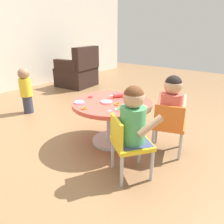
{
  "coord_description": "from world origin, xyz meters",
  "views": [
    {
      "loc": [
        -1.69,
        -1.33,
        1.19
      ],
      "look_at": [
        0.0,
        0.0,
        0.35
      ],
      "focal_mm": 34.48,
      "sensor_mm": 36.0,
      "label": 1
    }
  ],
  "objects_px": {
    "child_chair_left": "(128,143)",
    "craft_scissors": "(116,109)",
    "seated_child_right": "(171,102)",
    "rolling_pin": "(119,95)",
    "toddler_standing": "(26,89)",
    "craft_table": "(112,112)",
    "child_chair_right": "(169,125)",
    "seated_child_left": "(134,117)",
    "armchair_dark": "(78,72)"
  },
  "relations": [
    {
      "from": "child_chair_left",
      "to": "craft_scissors",
      "type": "relative_size",
      "value": 3.77
    },
    {
      "from": "seated_child_right",
      "to": "craft_table",
      "type": "bearing_deg",
      "value": 109.65
    },
    {
      "from": "craft_table",
      "to": "armchair_dark",
      "type": "bearing_deg",
      "value": 54.56
    },
    {
      "from": "child_chair_left",
      "to": "child_chair_right",
      "type": "xyz_separation_m",
      "value": [
        0.54,
        -0.11,
        0.0
      ]
    },
    {
      "from": "child_chair_right",
      "to": "toddler_standing",
      "type": "distance_m",
      "value": 2.15
    },
    {
      "from": "craft_scissors",
      "to": "rolling_pin",
      "type": "bearing_deg",
      "value": 31.78
    },
    {
      "from": "rolling_pin",
      "to": "craft_scissors",
      "type": "relative_size",
      "value": 1.47
    },
    {
      "from": "seated_child_left",
      "to": "child_chair_left",
      "type": "bearing_deg",
      "value": 144.23
    },
    {
      "from": "seated_child_right",
      "to": "craft_scissors",
      "type": "distance_m",
      "value": 0.54
    },
    {
      "from": "armchair_dark",
      "to": "toddler_standing",
      "type": "relative_size",
      "value": 1.26
    },
    {
      "from": "seated_child_left",
      "to": "seated_child_right",
      "type": "bearing_deg",
      "value": -7.81
    },
    {
      "from": "rolling_pin",
      "to": "toddler_standing",
      "type": "bearing_deg",
      "value": 99.13
    },
    {
      "from": "armchair_dark",
      "to": "seated_child_right",
      "type": "bearing_deg",
      "value": -116.03
    },
    {
      "from": "child_chair_left",
      "to": "armchair_dark",
      "type": "xyz_separation_m",
      "value": [
        1.91,
        2.62,
        0.0
      ]
    },
    {
      "from": "child_chair_right",
      "to": "craft_scissors",
      "type": "height_order",
      "value": "child_chair_right"
    },
    {
      "from": "seated_child_left",
      "to": "child_chair_right",
      "type": "xyz_separation_m",
      "value": [
        0.51,
        -0.09,
        -0.23
      ]
    },
    {
      "from": "craft_table",
      "to": "rolling_pin",
      "type": "xyz_separation_m",
      "value": [
        0.17,
        0.03,
        0.14
      ]
    },
    {
      "from": "seated_child_right",
      "to": "armchair_dark",
      "type": "bearing_deg",
      "value": 63.97
    },
    {
      "from": "rolling_pin",
      "to": "craft_table",
      "type": "bearing_deg",
      "value": -169.69
    },
    {
      "from": "child_chair_left",
      "to": "craft_scissors",
      "type": "bearing_deg",
      "value": 53.74
    },
    {
      "from": "seated_child_right",
      "to": "toddler_standing",
      "type": "relative_size",
      "value": 0.76
    },
    {
      "from": "child_chair_left",
      "to": "seated_child_left",
      "type": "height_order",
      "value": "seated_child_left"
    },
    {
      "from": "seated_child_left",
      "to": "craft_scissors",
      "type": "height_order",
      "value": "seated_child_left"
    },
    {
      "from": "craft_table",
      "to": "seated_child_right",
      "type": "height_order",
      "value": "seated_child_right"
    },
    {
      "from": "seated_child_right",
      "to": "rolling_pin",
      "type": "xyz_separation_m",
      "value": [
        -0.03,
        0.6,
        -0.03
      ]
    },
    {
      "from": "craft_table",
      "to": "child_chair_right",
      "type": "height_order",
      "value": "child_chair_right"
    },
    {
      "from": "armchair_dark",
      "to": "rolling_pin",
      "type": "height_order",
      "value": "armchair_dark"
    },
    {
      "from": "child_chair_left",
      "to": "seated_child_left",
      "type": "xyz_separation_m",
      "value": [
        0.03,
        -0.02,
        0.23
      ]
    },
    {
      "from": "child_chair_right",
      "to": "seated_child_left",
      "type": "bearing_deg",
      "value": 170.19
    },
    {
      "from": "child_chair_left",
      "to": "seated_child_right",
      "type": "relative_size",
      "value": 1.05
    },
    {
      "from": "child_chair_right",
      "to": "rolling_pin",
      "type": "xyz_separation_m",
      "value": [
        0.01,
        0.61,
        0.19
      ]
    },
    {
      "from": "craft_table",
      "to": "toddler_standing",
      "type": "bearing_deg",
      "value": 92.7
    },
    {
      "from": "craft_table",
      "to": "toddler_standing",
      "type": "xyz_separation_m",
      "value": [
        -0.07,
        1.55,
        0.01
      ]
    },
    {
      "from": "child_chair_left",
      "to": "child_chair_right",
      "type": "relative_size",
      "value": 1.0
    },
    {
      "from": "craft_scissors",
      "to": "child_chair_right",
      "type": "bearing_deg",
      "value": -50.3
    },
    {
      "from": "craft_table",
      "to": "armchair_dark",
      "type": "relative_size",
      "value": 0.99
    },
    {
      "from": "child_chair_right",
      "to": "armchair_dark",
      "type": "bearing_deg",
      "value": 63.44
    },
    {
      "from": "child_chair_left",
      "to": "craft_scissors",
      "type": "distance_m",
      "value": 0.4
    },
    {
      "from": "craft_table",
      "to": "craft_scissors",
      "type": "bearing_deg",
      "value": -133.19
    },
    {
      "from": "armchair_dark",
      "to": "craft_scissors",
      "type": "height_order",
      "value": "armchair_dark"
    },
    {
      "from": "armchair_dark",
      "to": "rolling_pin",
      "type": "bearing_deg",
      "value": -122.67
    },
    {
      "from": "craft_table",
      "to": "armchair_dark",
      "type": "distance_m",
      "value": 2.64
    },
    {
      "from": "craft_table",
      "to": "toddler_standing",
      "type": "relative_size",
      "value": 1.26
    },
    {
      "from": "craft_table",
      "to": "seated_child_right",
      "type": "xyz_separation_m",
      "value": [
        0.2,
        -0.57,
        0.18
      ]
    },
    {
      "from": "craft_table",
      "to": "child_chair_left",
      "type": "bearing_deg",
      "value": -129.07
    },
    {
      "from": "armchair_dark",
      "to": "craft_table",
      "type": "bearing_deg",
      "value": -125.44
    },
    {
      "from": "toddler_standing",
      "to": "craft_scissors",
      "type": "distance_m",
      "value": 1.74
    },
    {
      "from": "seated_child_left",
      "to": "armchair_dark",
      "type": "height_order",
      "value": "armchair_dark"
    },
    {
      "from": "craft_scissors",
      "to": "toddler_standing",
      "type": "bearing_deg",
      "value": 86.86
    },
    {
      "from": "armchair_dark",
      "to": "toddler_standing",
      "type": "xyz_separation_m",
      "value": [
        -1.6,
        -0.6,
        0.05
      ]
    }
  ]
}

